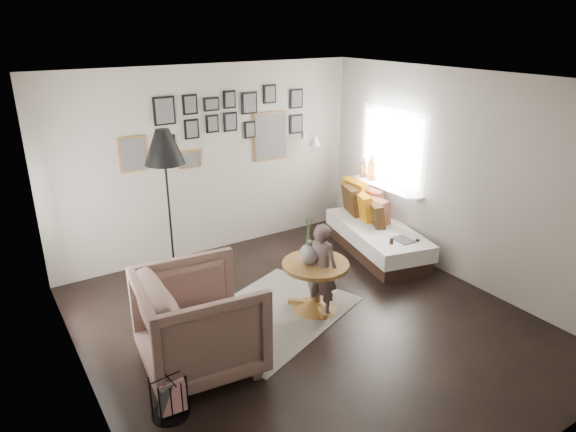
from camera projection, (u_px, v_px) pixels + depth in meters
ground at (309, 324)px, 5.62m from camera, size 4.80×4.80×0.00m
wall_back at (210, 162)px, 7.05m from camera, size 4.50×0.00×4.50m
wall_front at (526, 325)px, 3.27m from camera, size 4.50×0.00×4.50m
wall_left at (76, 268)px, 4.03m from camera, size 0.00×4.80×4.80m
wall_right at (461, 179)px, 6.29m from camera, size 0.00×4.80×4.80m
ceiling at (313, 81)px, 4.70m from camera, size 4.80×4.80×0.00m
door_left at (55, 244)px, 5.07m from camera, size 0.00×2.14×2.14m
window_right at (380, 181)px, 7.44m from camera, size 0.15×1.32×1.30m
gallery_wall at (229, 128)px, 7.02m from camera, size 2.74×0.03×1.08m
wall_sconce at (314, 140)px, 7.56m from camera, size 0.18×0.36×0.16m
rug at (273, 314)px, 5.80m from camera, size 2.21×1.88×0.01m
pedestal_table at (315, 288)px, 5.82m from camera, size 0.75×0.75×0.59m
vase at (309, 250)px, 5.63m from camera, size 0.21×0.21×0.54m
candles at (324, 250)px, 5.72m from camera, size 0.13×0.13×0.28m
daybed at (373, 233)px, 7.31m from camera, size 1.17×1.94×0.89m
magazine_on_daybed at (403, 240)px, 6.74m from camera, size 0.21×0.28×0.01m
armchair at (200, 321)px, 4.78m from camera, size 1.18×1.16×0.98m
armchair_cushion at (201, 319)px, 4.84m from camera, size 0.50×0.52×0.20m
floor_lamp at (164, 153)px, 5.81m from camera, size 0.46×0.46×1.98m
magazine_basket at (169, 396)px, 4.27m from camera, size 0.34×0.34×0.38m
demijohn_large at (390, 260)px, 6.72m from camera, size 0.32×0.32×0.47m
demijohn_small at (416, 258)px, 6.81m from camera, size 0.28×0.28×0.43m
child at (322, 269)px, 5.67m from camera, size 0.40×0.47×1.09m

